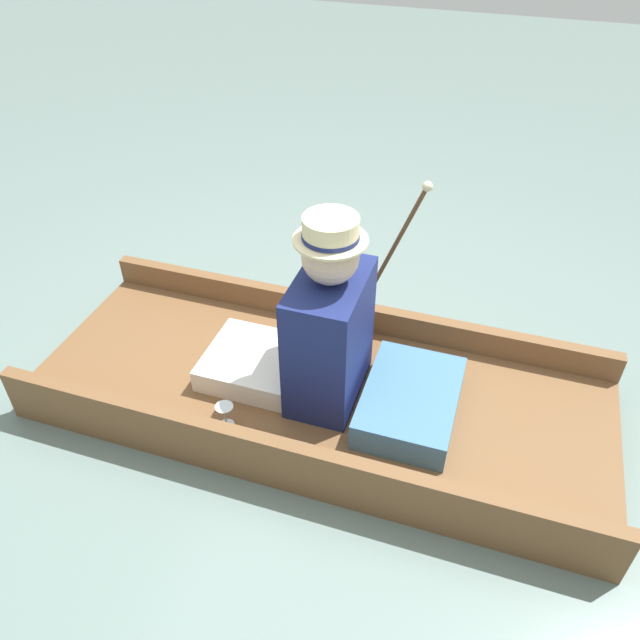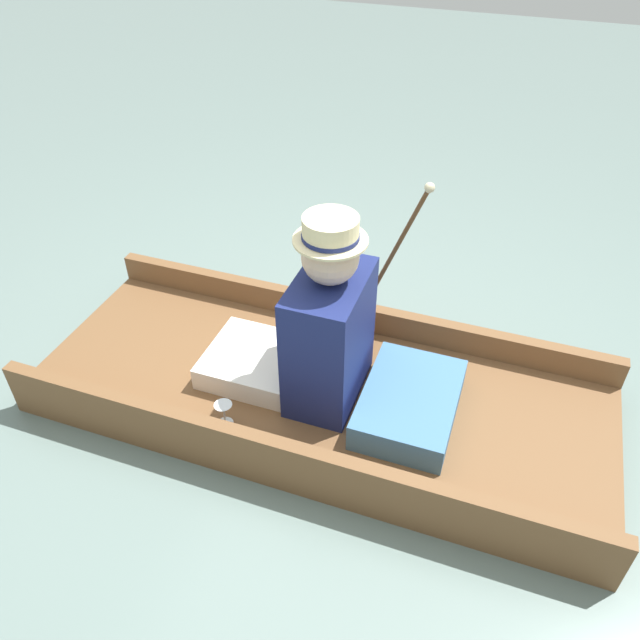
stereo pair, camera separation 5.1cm
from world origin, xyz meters
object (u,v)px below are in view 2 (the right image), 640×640
at_px(wine_glass, 224,410).
at_px(walking_cane, 393,254).
at_px(seated_person, 315,331).
at_px(teddy_bear, 354,315).

xyz_separation_m(wine_glass, walking_cane, (0.75, -0.50, 0.42)).
distance_m(seated_person, wine_glass, 0.50).
relative_size(seated_person, teddy_bear, 2.43).
height_order(teddy_bear, walking_cane, walking_cane).
relative_size(teddy_bear, wine_glass, 3.09).
height_order(seated_person, wine_glass, seated_person).
relative_size(teddy_bear, walking_cane, 0.41).
xyz_separation_m(seated_person, teddy_bear, (0.35, -0.07, -0.16)).
height_order(wine_glass, walking_cane, walking_cane).
relative_size(seated_person, walking_cane, 1.00).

